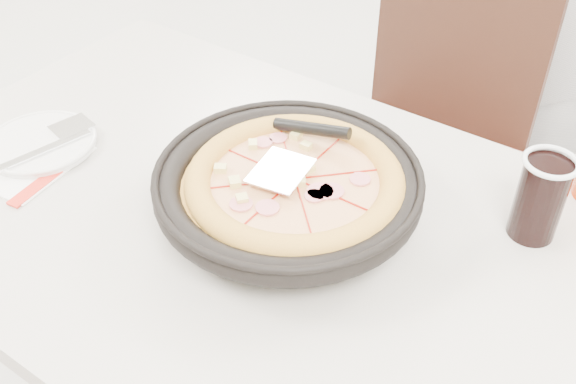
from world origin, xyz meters
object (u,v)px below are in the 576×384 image
Objects in this scene: chair_far at (418,160)px; cola_glass at (539,200)px; pizza_pan at (288,196)px; pizza at (295,190)px; side_plate at (41,143)px; main_table at (243,346)px.

cola_glass is (0.36, -0.42, 0.34)m from chair_far.
pizza_pan is 0.99× the size of pizza.
side_plate is at bearing -167.78° from pizza_pan.
cola_glass reaches higher than main_table.
cola_glass is (0.42, 0.20, 0.44)m from main_table.
main_table is 3.50× the size of pizza.
main_table is 0.54m from side_plate.
side_plate is (-0.47, -0.10, -0.03)m from pizza_pan.
side_plate is (-0.37, -0.08, 0.38)m from main_table.
chair_far is at bearing 84.89° from main_table.
side_plate is at bearing 55.14° from chair_far.
pizza_pan reaches higher than main_table.
chair_far is 0.68m from pizza_pan.
pizza_pan is at bearing -150.57° from cola_glass.
side_plate is 1.48× the size of cola_glass.
cola_glass is (0.31, 0.18, 0.00)m from pizza.
cola_glass is at bearing 127.39° from chair_far.
chair_far is at bearing 93.51° from pizza_pan.
chair_far is 0.87m from side_plate.
pizza is 0.49m from side_plate.
main_table is 0.64m from cola_glass.
side_plate reaches higher than main_table.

